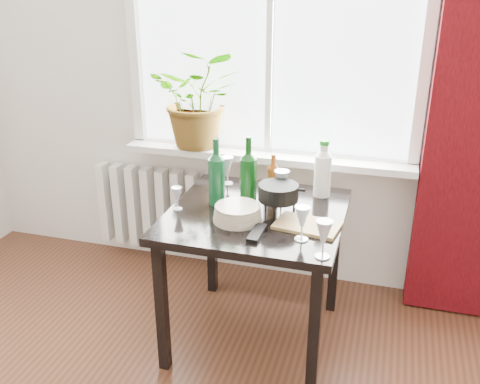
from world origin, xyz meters
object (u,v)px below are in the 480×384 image
(wineglass_back_left, at_px, (227,170))
(fondue_pot, at_px, (278,199))
(cleaning_bottle, at_px, (323,168))
(wineglass_front_left, at_px, (177,198))
(plate_stack, at_px, (238,213))
(cutting_board, at_px, (307,225))
(wineglass_back_center, at_px, (281,187))
(radiator, at_px, (156,208))
(potted_plant, at_px, (200,98))
(wineglass_far_right, at_px, (323,239))
(tv_remote, at_px, (257,233))
(wineglass_front_right, at_px, (302,223))
(wine_bottle_left, at_px, (217,171))
(table, at_px, (256,228))
(bottle_amber, at_px, (273,176))
(wine_bottle_right, at_px, (248,170))

(wineglass_back_left, height_order, fondue_pot, wineglass_back_left)
(cleaning_bottle, relative_size, wineglass_front_left, 2.55)
(wineglass_front_left, distance_m, plate_stack, 0.32)
(cutting_board, bearing_deg, wineglass_back_center, 127.84)
(radiator, bearing_deg, fondue_pot, -33.00)
(potted_plant, distance_m, cutting_board, 1.13)
(wineglass_far_right, relative_size, tv_remote, 0.99)
(wineglass_back_center, distance_m, cutting_board, 0.29)
(cleaning_bottle, height_order, wineglass_front_right, cleaning_bottle)
(wineglass_front_right, distance_m, wineglass_back_center, 0.40)
(wineglass_far_right, xyz_separation_m, wineglass_front_left, (-0.76, 0.27, -0.02))
(cutting_board, bearing_deg, wineglass_back_left, 141.55)
(wine_bottle_left, bearing_deg, cutting_board, -15.51)
(wineglass_back_center, relative_size, wineglass_back_left, 1.15)
(wine_bottle_left, relative_size, cleaning_bottle, 1.14)
(wineglass_back_center, bearing_deg, cutting_board, -52.16)
(table, relative_size, fondue_pot, 3.80)
(plate_stack, bearing_deg, fondue_pot, 38.63)
(table, bearing_deg, plate_stack, -115.57)
(plate_stack, distance_m, fondue_pot, 0.21)
(fondue_pot, bearing_deg, wineglass_back_center, 109.98)
(plate_stack, relative_size, tv_remote, 1.36)
(wineglass_back_center, xyz_separation_m, tv_remote, (-0.03, -0.37, -0.08))
(radiator, relative_size, wineglass_far_right, 4.69)
(radiator, relative_size, cutting_board, 2.73)
(table, bearing_deg, wineglass_back_left, 128.30)
(bottle_amber, relative_size, cleaning_bottle, 0.77)
(wine_bottle_left, height_order, wineglass_front_right, wine_bottle_left)
(cleaning_bottle, height_order, wineglass_back_left, cleaning_bottle)
(wine_bottle_right, xyz_separation_m, wineglass_front_right, (0.33, -0.32, -0.10))
(bottle_amber, distance_m, cleaning_bottle, 0.26)
(wineglass_back_left, bearing_deg, wineglass_front_right, -46.76)
(wineglass_far_right, bearing_deg, wine_bottle_left, 146.11)
(bottle_amber, bearing_deg, fondue_pot, -69.84)
(radiator, distance_m, wineglass_back_left, 0.81)
(wineglass_back_left, relative_size, wineglass_front_left, 1.33)
(radiator, relative_size, wine_bottle_left, 2.28)
(potted_plant, bearing_deg, wineglass_front_right, -47.55)
(fondue_pot, height_order, tv_remote, fondue_pot)
(potted_plant, height_order, wine_bottle_right, potted_plant)
(plate_stack, bearing_deg, tv_remote, -43.27)
(fondue_pot, bearing_deg, wineglass_back_left, 154.66)
(wineglass_far_right, distance_m, tv_remote, 0.34)
(plate_stack, bearing_deg, table, 64.43)
(cutting_board, bearing_deg, wine_bottle_right, 151.40)
(wineglass_back_center, xyz_separation_m, cutting_board, (0.17, -0.22, -0.08))
(potted_plant, distance_m, wineglass_back_center, 0.84)
(potted_plant, relative_size, fondue_pot, 2.63)
(potted_plant, xyz_separation_m, bottle_amber, (0.55, -0.42, -0.28))
(wineglass_back_center, height_order, tv_remote, wineglass_back_center)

